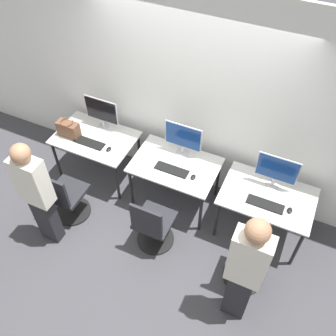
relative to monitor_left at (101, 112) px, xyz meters
name	(u,v)px	position (x,y,z in m)	size (l,w,h in m)	color
ground_plane	(163,218)	(1.21, -0.61, -0.98)	(20.00, 20.00, 0.00)	#3D3D42
wall_back	(193,100)	(1.21, 0.26, 0.42)	(12.00, 0.05, 2.80)	silver
desk_left	(96,141)	(0.00, -0.24, -0.34)	(1.10, 0.74, 0.72)	silver
monitor_left	(101,112)	(0.00, 0.00, 0.00)	(0.49, 0.17, 0.47)	#B2B2B7
keyboard_left	(89,143)	(0.00, -0.37, -0.25)	(0.43, 0.14, 0.02)	black
mouse_left	(109,149)	(0.31, -0.37, -0.25)	(0.06, 0.09, 0.03)	black
office_chair_left	(66,198)	(0.04, -1.09, -0.61)	(0.48, 0.48, 0.90)	black
person_left	(37,193)	(0.02, -1.45, -0.09)	(0.36, 0.22, 1.64)	#232328
desk_center	(175,168)	(1.21, -0.24, -0.34)	(1.10, 0.74, 0.72)	silver
monitor_center	(183,138)	(1.21, -0.01, 0.00)	(0.49, 0.17, 0.47)	#B2B2B7
keyboard_center	(172,170)	(1.21, -0.35, -0.25)	(0.43, 0.14, 0.02)	black
mouse_center	(193,177)	(1.51, -0.36, -0.25)	(0.06, 0.09, 0.03)	black
office_chair_center	(153,226)	(1.26, -1.00, -0.61)	(0.48, 0.48, 0.90)	black
desk_right	(267,200)	(2.42, -0.24, -0.34)	(1.10, 0.74, 0.72)	silver
monitor_right	(277,170)	(2.42, -0.06, 0.00)	(0.49, 0.17, 0.47)	#B2B2B7
keyboard_right	(265,204)	(2.42, -0.39, -0.25)	(0.43, 0.14, 0.02)	black
mouse_right	(290,210)	(2.70, -0.36, -0.25)	(0.06, 0.09, 0.03)	black
office_chair_right	(246,266)	(2.44, -1.03, -0.61)	(0.48, 0.48, 0.90)	black
person_right	(245,269)	(2.46, -1.40, -0.03)	(0.36, 0.23, 1.73)	#232328
handbag	(68,129)	(-0.33, -0.35, -0.15)	(0.30, 0.18, 0.25)	brown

